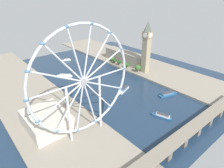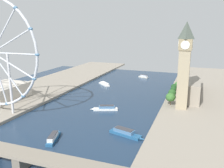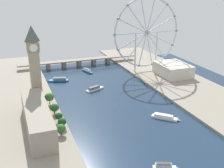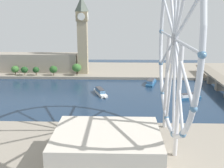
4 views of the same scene
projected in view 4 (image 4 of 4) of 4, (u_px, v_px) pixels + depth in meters
ground_plane at (44, 97)px, 260.62m from camera, size 391.67×391.67×0.00m
riverbank_left at (66, 70)px, 367.09m from camera, size 90.00×520.00×3.00m
clock_tower at (82, 34)px, 330.07m from camera, size 14.09×14.09×90.81m
parliament_block at (37, 62)px, 348.09m from camera, size 22.00×102.80×22.87m
tree_row_embankment at (48, 69)px, 329.02m from camera, size 12.12×84.28×14.02m
ferris_wheel at (175, 40)px, 153.31m from camera, size 110.56×3.20×114.81m
riverside_hall at (107, 148)px, 140.55m from camera, size 41.88×53.19×17.58m
tour_boat_0 at (101, 92)px, 267.33m from camera, size 29.85×15.11×5.51m
tour_boat_3 at (188, 97)px, 252.60m from camera, size 12.01×27.84×5.56m
tour_boat_4 at (151, 82)px, 303.03m from camera, size 32.98×14.64×5.74m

